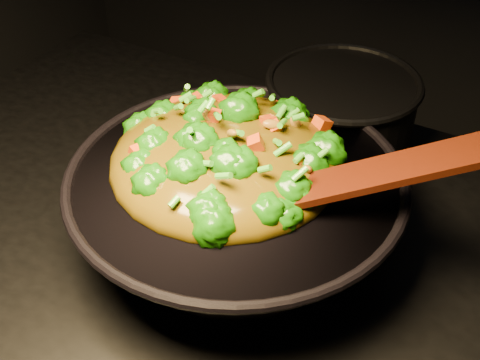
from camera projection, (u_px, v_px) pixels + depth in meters
The scene contains 4 objects.
wok at pixel (236, 210), 0.79m from camera, with size 0.42×0.42×0.12m, color black, non-canonical shape.
stir_fry at pixel (225, 132), 0.74m from camera, with size 0.30×0.30×0.10m, color #1B6707, non-canonical shape.
spatula at pixel (376, 174), 0.67m from camera, with size 0.34×0.05×0.01m, color #3C1305.
back_pot at pixel (340, 114), 0.96m from camera, with size 0.23×0.23×0.13m, color black.
Camera 1 is at (0.32, -0.47, 1.49)m, focal length 45.00 mm.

